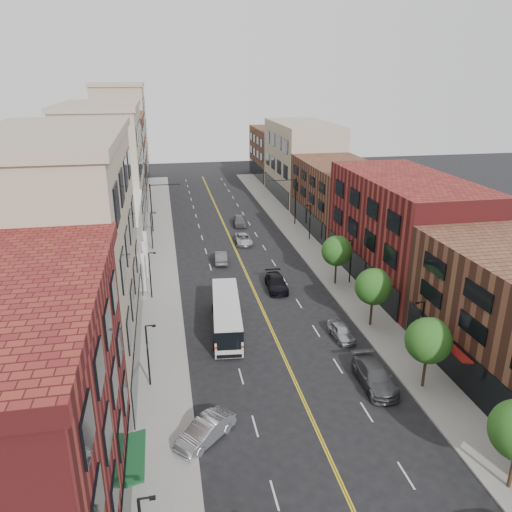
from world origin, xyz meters
TOP-DOWN VIEW (x-y plane):
  - ground at (0.00, 0.00)m, footprint 220.00×220.00m
  - sidewalk_left at (-10.00, 35.00)m, footprint 4.00×110.00m
  - sidewalk_right at (10.00, 35.00)m, footprint 4.00×110.00m
  - bldg_l_tanoffice at (-17.00, 13.00)m, footprint 10.00×22.00m
  - bldg_l_white at (-17.00, 31.00)m, footprint 10.00×14.00m
  - bldg_l_far_a at (-17.00, 48.00)m, footprint 10.00×20.00m
  - bldg_l_far_b at (-17.00, 68.00)m, footprint 10.00×20.00m
  - bldg_l_far_c at (-17.00, 86.00)m, footprint 10.00×16.00m
  - bldg_r_mid at (17.00, 24.00)m, footprint 10.00×22.00m
  - bldg_r_far_a at (17.00, 45.00)m, footprint 10.00×20.00m
  - bldg_r_far_b at (17.00, 66.00)m, footprint 10.00×22.00m
  - bldg_r_far_c at (17.00, 86.00)m, footprint 10.00×18.00m
  - tree_r_1 at (9.39, 4.07)m, footprint 3.40×3.40m
  - tree_r_2 at (9.39, 14.07)m, footprint 3.40×3.40m
  - tree_r_3 at (9.39, 24.07)m, footprint 3.40×3.40m
  - lamp_l_1 at (-10.95, 8.00)m, footprint 0.81×0.55m
  - lamp_l_2 at (-10.95, 24.00)m, footprint 0.81×0.55m
  - lamp_l_3 at (-10.95, 40.00)m, footprint 0.81×0.55m
  - lamp_r_1 at (10.95, 8.00)m, footprint 0.81×0.55m
  - lamp_r_2 at (10.95, 24.00)m, footprint 0.81×0.55m
  - lamp_r_3 at (10.95, 40.00)m, footprint 0.81×0.55m
  - signal_mast_left at (-10.27, 48.00)m, footprint 4.49×0.18m
  - signal_mast_right at (10.27, 48.00)m, footprint 4.49×0.18m
  - city_bus at (-4.08, 15.90)m, footprint 3.41×11.19m
  - car_angle_b at (-7.40, 1.24)m, footprint 4.38×4.25m
  - car_parked_mid at (5.80, 4.94)m, footprint 2.37×5.58m
  - car_parked_far at (5.80, 12.31)m, footprint 1.81×3.98m
  - car_lane_behind at (-2.49, 33.37)m, footprint 1.90×4.42m
  - car_lane_a at (2.49, 24.00)m, footprint 2.35×5.25m
  - car_lane_b at (1.50, 40.32)m, footprint 2.36×4.81m
  - car_lane_c at (2.35, 49.23)m, footprint 2.28×4.85m

SIDE VIEW (x-z plane):
  - ground at x=0.00m, z-range 0.00..0.00m
  - sidewalk_left at x=-10.00m, z-range 0.00..0.15m
  - sidewalk_right at x=10.00m, z-range 0.00..0.15m
  - car_lane_b at x=1.50m, z-range 0.00..1.31m
  - car_parked_far at x=5.80m, z-range 0.00..1.32m
  - car_lane_behind at x=-2.49m, z-range 0.00..1.41m
  - car_angle_b at x=-7.40m, z-range 0.00..1.49m
  - car_lane_a at x=2.49m, z-range 0.00..1.49m
  - car_parked_mid at x=5.80m, z-range 0.00..1.60m
  - car_lane_c at x=2.35m, z-range 0.00..1.61m
  - city_bus at x=-4.08m, z-range 0.23..3.06m
  - lamp_l_1 at x=-10.95m, z-range 0.45..5.50m
  - lamp_l_2 at x=-10.95m, z-range 0.45..5.50m
  - lamp_l_3 at x=-10.95m, z-range 0.45..5.50m
  - lamp_r_1 at x=10.95m, z-range 0.45..5.50m
  - lamp_r_2 at x=10.95m, z-range 0.45..5.50m
  - lamp_r_3 at x=10.95m, z-range 0.45..5.50m
  - bldg_l_white at x=-17.00m, z-range 0.00..8.00m
  - tree_r_1 at x=9.39m, z-range 1.33..6.92m
  - tree_r_2 at x=9.39m, z-range 1.33..6.92m
  - tree_r_3 at x=9.39m, z-range 1.33..6.92m
  - signal_mast_left at x=-10.27m, z-range 1.05..8.25m
  - signal_mast_right at x=10.27m, z-range 1.05..8.25m
  - bldg_r_far_a at x=17.00m, z-range 0.00..10.00m
  - bldg_r_far_c at x=17.00m, z-range 0.00..11.00m
  - bldg_r_mid at x=17.00m, z-range 0.00..12.00m
  - bldg_r_far_b at x=17.00m, z-range 0.00..14.00m
  - bldg_l_far_b at x=-17.00m, z-range 0.00..15.00m
  - bldg_l_tanoffice at x=-17.00m, z-range 0.00..18.00m
  - bldg_l_far_a at x=-17.00m, z-range 0.00..18.00m
  - bldg_l_far_c at x=-17.00m, z-range 0.00..20.00m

